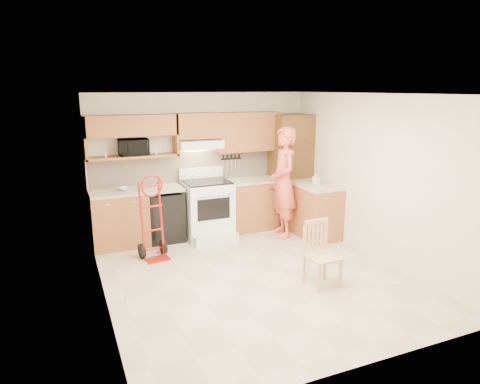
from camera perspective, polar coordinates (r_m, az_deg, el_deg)
floor at (r=6.19m, az=1.85°, el=-11.06°), size 4.00×4.50×0.02m
ceiling at (r=5.63m, az=2.05°, el=12.97°), size 4.00×4.50×0.02m
wall_back at (r=7.84m, az=-5.05°, el=3.85°), size 4.00×0.02×2.50m
wall_front at (r=3.93m, az=16.07°, el=-6.60°), size 4.00×0.02×2.50m
wall_left at (r=5.28m, az=-18.27°, el=-1.60°), size 0.02×4.50×2.50m
wall_right at (r=6.86m, az=17.37°, el=1.86°), size 0.02×4.50×2.50m
backsplash at (r=7.83m, az=-4.99°, el=3.46°), size 3.92×0.03×0.55m
lower_cab_left at (r=7.40m, az=-15.65°, el=-3.57°), size 0.90×0.60×0.90m
dishwasher at (r=7.53m, az=-9.98°, el=-3.16°), size 0.60×0.60×0.85m
lower_cab_right at (r=8.03m, az=1.40°, el=-1.72°), size 1.14×0.60×0.90m
countertop_left at (r=7.32m, az=-13.57°, el=0.19°), size 1.50×0.63×0.04m
countertop_right at (r=7.92m, az=1.42°, el=1.56°), size 1.14×0.63×0.04m
cab_return_right at (r=7.76m, az=9.73°, el=-2.47°), size 0.60×1.00×0.90m
countertop_return at (r=7.64m, az=9.87°, el=0.92°), size 0.63×1.00×0.04m
pantry_tall at (r=8.26m, az=6.61°, el=2.90°), size 0.70×0.60×2.10m
upper_cab_left at (r=7.29m, az=-14.21°, el=8.54°), size 1.50×0.33×0.34m
upper_shelf_mw at (r=7.35m, az=-13.98°, el=4.58°), size 1.50×0.33×0.04m
upper_cab_center at (r=7.55m, az=-5.62°, el=8.74°), size 0.76×0.33×0.44m
upper_cab_right at (r=7.90m, az=1.04°, el=8.00°), size 1.14×0.33×0.70m
range_hood at (r=7.53m, az=-5.42°, el=6.36°), size 0.76×0.46×0.14m
knife_strip at (r=7.98m, az=-1.17°, el=4.00°), size 0.40×0.05×0.29m
microwave at (r=7.33m, az=-13.94°, el=5.79°), size 0.50×0.35×0.27m
range at (r=7.54m, az=-4.22°, el=-1.65°), size 0.80×1.06×1.18m
person at (r=7.54m, az=5.78°, el=1.27°), size 0.59×0.78×1.94m
hand_truck at (r=6.70m, az=-11.38°, el=-3.85°), size 0.53×0.50×1.19m
dining_chair at (r=5.81m, az=10.90°, el=-8.18°), size 0.41×0.45×0.88m
soap_bottle at (r=7.59m, az=10.03°, el=1.79°), size 0.11×0.11×0.21m
bowl at (r=7.29m, az=-14.95°, el=0.42°), size 0.28×0.28×0.05m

